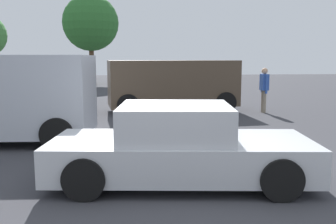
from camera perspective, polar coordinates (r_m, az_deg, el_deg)
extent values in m
plane|color=#38383D|center=(6.14, 2.04, -11.40)|extent=(80.00, 80.00, 0.00)
cube|color=#B7BABF|center=(6.25, 2.00, -6.71)|extent=(4.44, 2.22, 0.58)
cube|color=#B7BABF|center=(6.13, 1.09, -1.52)|extent=(1.97, 1.79, 0.57)
cube|color=slate|center=(6.19, 8.94, -1.51)|extent=(0.23, 1.46, 0.48)
cube|color=slate|center=(6.18, -6.77, -1.50)|extent=(0.23, 1.46, 0.48)
cylinder|color=black|center=(7.25, 13.29, -5.90)|extent=(0.66, 0.29, 0.64)
cylinder|color=black|center=(5.73, 16.89, -9.82)|extent=(0.66, 0.29, 0.64)
cylinder|color=black|center=(7.18, -9.73, -5.92)|extent=(0.66, 0.29, 0.64)
cylinder|color=black|center=(5.65, -12.68, -9.93)|extent=(0.66, 0.29, 0.64)
cylinder|color=black|center=(8.70, -16.56, -3.26)|extent=(0.78, 0.30, 0.76)
cylinder|color=black|center=(10.55, -14.01, -1.18)|extent=(0.78, 0.30, 0.76)
cube|color=#4C3D2D|center=(14.44, 0.71, 4.46)|extent=(5.05, 2.40, 1.73)
cube|color=slate|center=(14.07, -8.89, 5.81)|extent=(0.22, 1.59, 0.69)
cylinder|color=black|center=(13.33, -6.13, 1.03)|extent=(0.82, 0.34, 0.80)
cylinder|color=black|center=(15.08, -6.89, 1.86)|extent=(0.82, 0.34, 0.80)
cylinder|color=black|center=(14.21, 8.77, 1.43)|extent=(0.82, 0.34, 0.80)
cylinder|color=black|center=(15.86, 6.45, 2.18)|extent=(0.82, 0.34, 0.80)
cylinder|color=gray|center=(14.58, 14.51, 1.55)|extent=(0.13, 0.13, 0.86)
cylinder|color=gray|center=(14.73, 14.29, 1.63)|extent=(0.13, 0.13, 0.86)
cube|color=#3359B2|center=(14.59, 14.50, 4.44)|extent=(0.25, 0.40, 0.61)
cylinder|color=#3359B2|center=(14.37, 14.82, 4.16)|extent=(0.09, 0.09, 0.71)
cylinder|color=#3359B2|center=(14.82, 14.18, 4.30)|extent=(0.09, 0.09, 0.71)
sphere|color=tan|center=(14.57, 14.56, 6.08)|extent=(0.23, 0.23, 0.23)
cylinder|color=brown|center=(30.17, -11.57, 7.15)|extent=(0.38, 0.38, 3.14)
sphere|color=#2D6B2D|center=(30.28, -11.74, 13.19)|extent=(4.32, 4.32, 4.32)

